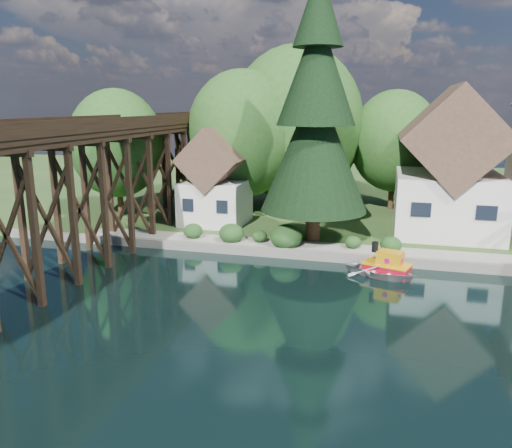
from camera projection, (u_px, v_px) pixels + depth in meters
The scene contains 12 objects.
ground at pixel (329, 310), 25.13m from camera, with size 140.00×140.00×0.00m, color black.
bank at pixel (363, 192), 57.05m from camera, with size 140.00×52.00×0.50m, color #2C491D.
seawall at pixel (406, 262), 31.60m from camera, with size 60.00×0.40×0.62m, color slate.
promenade at pixel (438, 256), 32.28m from camera, with size 50.00×2.60×0.06m, color gray.
trestle_bridge at pixel (96, 178), 32.66m from camera, with size 4.12×44.18×9.30m.
house_left at pixel (449, 172), 37.26m from camera, with size 7.64×8.64×11.02m.
shed at pixel (215, 183), 40.57m from camera, with size 5.09×5.40×7.85m.
bg_trees at pixel (371, 137), 43.16m from camera, with size 49.90×13.30×10.57m.
shrubs at pixel (278, 235), 34.68m from camera, with size 15.76×2.47×1.70m.
conifer at pixel (316, 116), 33.89m from camera, with size 7.44×7.44×18.32m.
tugboat at pixel (387, 266), 30.08m from camera, with size 3.10×2.32×2.00m.
boat_white_a at pixel (381, 269), 29.98m from camera, with size 3.02×4.23×0.88m, color silver.
Camera 1 is at (2.36, -23.58, 10.10)m, focal length 35.00 mm.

